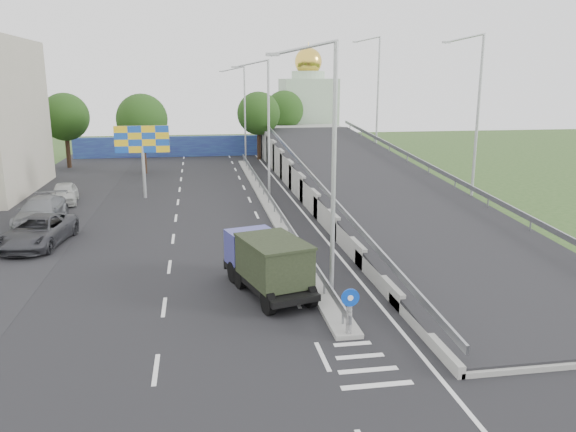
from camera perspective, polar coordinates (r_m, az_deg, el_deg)
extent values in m
plane|color=#2D4C1E|center=(18.29, 8.04, -15.18)|extent=(160.00, 160.00, 0.00)
cube|color=black|center=(36.38, -5.86, -0.42)|extent=(26.00, 90.00, 0.04)
cube|color=black|center=(37.96, -25.84, -1.14)|extent=(8.00, 90.00, 0.05)
cube|color=gray|center=(40.51, -1.97, 1.24)|extent=(1.00, 44.00, 0.20)
cube|color=gray|center=(43.37, 14.39, 4.66)|extent=(0.10, 50.00, 0.32)
cube|color=gray|center=(40.53, 1.94, 4.48)|extent=(0.10, 50.00, 0.32)
cube|color=gray|center=(40.37, -1.98, 2.14)|extent=(0.08, 44.00, 0.32)
cylinder|color=gray|center=(40.42, -1.98, 1.79)|extent=(0.09, 0.09, 0.60)
cylinder|color=black|center=(19.82, 6.22, -10.17)|extent=(0.20, 0.20, 1.20)
cylinder|color=#0C3FBF|center=(19.46, 6.34, -8.24)|extent=(0.64, 0.05, 0.64)
cylinder|color=white|center=(19.44, 6.37, -8.28)|extent=(0.20, 0.03, 0.20)
cylinder|color=#B2B5B7|center=(22.19, 4.66, 4.31)|extent=(0.18, 0.18, 10.00)
cylinder|color=#B2B5B7|center=(21.68, 1.70, 16.73)|extent=(2.57, 0.12, 0.66)
cube|color=#B2B5B7|center=(21.47, -1.58, 16.09)|extent=(0.50, 0.18, 0.12)
cylinder|color=#B2B5B7|center=(41.74, -1.97, 8.69)|extent=(0.18, 0.18, 10.00)
cylinder|color=#B2B5B7|center=(41.47, -3.73, 15.21)|extent=(2.57, 0.12, 0.66)
cube|color=#B2B5B7|center=(41.37, -5.44, 14.83)|extent=(0.50, 0.18, 0.12)
cylinder|color=#B2B5B7|center=(61.59, -4.39, 10.24)|extent=(0.18, 0.18, 10.00)
cylinder|color=#B2B5B7|center=(61.40, -5.63, 14.64)|extent=(2.57, 0.12, 0.66)
cube|color=#B2B5B7|center=(61.33, -6.78, 14.38)|extent=(0.50, 0.18, 0.12)
cube|color=navy|center=(67.69, -8.43, 7.03)|extent=(30.00, 0.50, 2.40)
cube|color=#B2CCAD|center=(76.85, 2.03, 10.40)|extent=(7.00, 7.00, 9.00)
cylinder|color=#B2CCAD|center=(76.74, 2.06, 14.13)|extent=(4.40, 4.40, 1.00)
sphere|color=gold|center=(76.77, 2.07, 15.40)|extent=(3.60, 3.60, 3.60)
cone|color=gold|center=(76.86, 2.09, 16.89)|extent=(0.30, 0.30, 1.20)
cylinder|color=#B2B5B7|center=(43.96, -14.43, 4.32)|extent=(0.24, 0.24, 4.00)
cube|color=yellow|center=(43.65, -14.62, 7.55)|extent=(4.00, 0.20, 2.00)
cylinder|color=black|center=(55.89, -14.42, 6.22)|extent=(0.44, 0.44, 4.00)
sphere|color=#19370F|center=(55.60, -14.62, 9.49)|extent=(4.80, 4.80, 4.80)
cylinder|color=black|center=(64.00, -2.97, 7.51)|extent=(0.44, 0.44, 4.00)
sphere|color=#19370F|center=(63.74, -3.00, 10.37)|extent=(4.80, 4.80, 4.80)
cylinder|color=black|center=(62.01, -21.46, 6.40)|extent=(0.44, 0.44, 4.00)
sphere|color=#19370F|center=(61.75, -21.71, 9.34)|extent=(4.80, 4.80, 4.80)
cylinder|color=black|center=(71.43, -0.38, 8.16)|extent=(0.44, 0.44, 4.00)
sphere|color=#19370F|center=(71.20, -0.38, 10.72)|extent=(4.80, 4.80, 4.80)
cylinder|color=black|center=(25.13, -5.50, -5.70)|extent=(0.56, 1.02, 0.97)
cylinder|color=black|center=(25.74, -1.78, -5.17)|extent=(0.56, 1.02, 0.97)
cylinder|color=black|center=(24.42, -4.87, -6.26)|extent=(0.56, 1.02, 0.97)
cylinder|color=black|center=(25.05, -1.05, -5.70)|extent=(0.56, 1.02, 0.97)
cylinder|color=black|center=(21.73, -2.00, -8.80)|extent=(0.56, 1.02, 0.97)
cylinder|color=black|center=(22.43, 2.20, -8.07)|extent=(0.56, 1.02, 0.97)
cube|color=black|center=(23.75, -1.97, -6.46)|extent=(3.45, 5.83, 0.27)
cube|color=navy|center=(25.30, -3.84, -3.11)|extent=(2.34, 1.92, 1.50)
cube|color=black|center=(25.81, -4.40, -1.87)|extent=(1.63, 0.51, 0.62)
cube|color=black|center=(26.25, -4.40, -4.62)|extent=(1.99, 0.68, 0.44)
cube|color=black|center=(22.97, -1.47, -4.60)|extent=(2.96, 3.81, 1.59)
cube|color=black|center=(22.73, -1.48, -2.58)|extent=(3.07, 3.92, 0.11)
imported|color=#35363A|center=(33.30, -24.03, -1.44)|extent=(3.49, 6.12, 1.61)
imported|color=slate|center=(38.14, -23.81, 0.43)|extent=(2.48, 5.85, 1.68)
imported|color=#AFB1AC|center=(44.09, -21.78, 2.15)|extent=(2.35, 4.62, 1.51)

